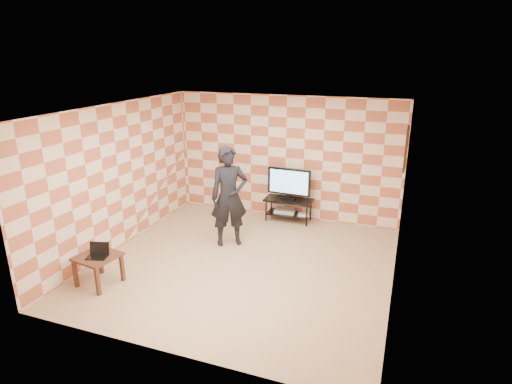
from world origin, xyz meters
TOP-DOWN VIEW (x-y plane):
  - floor at (0.00, 0.00)m, footprint 5.00×5.00m
  - wall_back at (0.00, 2.50)m, footprint 5.00×0.02m
  - wall_front at (0.00, -2.50)m, footprint 5.00×0.02m
  - wall_left at (-2.50, 0.00)m, footprint 0.02×5.00m
  - wall_right at (2.50, 0.00)m, footprint 0.02×5.00m
  - ceiling at (0.00, 0.00)m, footprint 5.00×5.00m
  - wall_art at (2.47, 1.55)m, footprint 0.04×0.72m
  - tv_stand at (0.17, 2.22)m, footprint 1.04×0.47m
  - tv at (0.17, 2.22)m, footprint 0.95×0.19m
  - dvd_player at (0.08, 2.25)m, footprint 0.47×0.35m
  - game_console at (0.52, 2.19)m, footprint 0.26×0.21m
  - side_table at (-1.94, -1.42)m, footprint 0.69×0.69m
  - laptop at (-1.90, -1.43)m, footprint 0.37×0.32m
  - person at (-0.57, 0.69)m, footprint 0.84×0.77m

SIDE VIEW (x-z plane):
  - floor at x=0.00m, z-range 0.00..0.00m
  - game_console at x=0.52m, z-range 0.17..0.23m
  - dvd_player at x=0.08m, z-range 0.17..0.25m
  - tv_stand at x=0.17m, z-range 0.12..0.62m
  - side_table at x=-1.94m, z-range 0.16..0.66m
  - laptop at x=-1.90m, z-range 0.44..0.65m
  - tv at x=0.17m, z-range 0.54..1.23m
  - person at x=-0.57m, z-range 0.00..1.93m
  - wall_back at x=0.00m, z-range 0.00..2.70m
  - wall_front at x=0.00m, z-range 0.00..2.70m
  - wall_left at x=-2.50m, z-range 0.00..2.70m
  - wall_right at x=2.50m, z-range 0.00..2.70m
  - wall_art at x=2.47m, z-range 1.59..2.31m
  - ceiling at x=0.00m, z-range 2.69..2.71m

